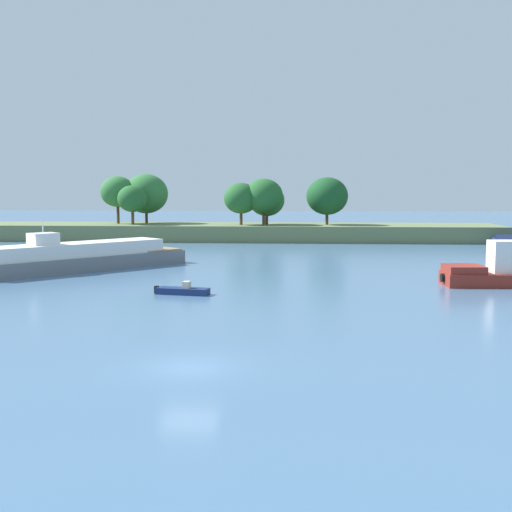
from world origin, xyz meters
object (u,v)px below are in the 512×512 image
fishing_skiff (183,291)px  white_riverboat (73,258)px  tugboat (506,271)px  small_motorboat (26,255)px

fishing_skiff → white_riverboat: 18.56m
white_riverboat → tugboat: (38.33, -7.21, -0.02)m
white_riverboat → small_motorboat: bearing=128.9°
small_motorboat → fishing_skiff: size_ratio=1.38×
small_motorboat → white_riverboat: size_ratio=0.29×
fishing_skiff → tugboat: tugboat is taller
small_motorboat → tugboat: size_ratio=0.55×
fishing_skiff → white_riverboat: (-12.91, 13.29, 0.97)m
small_motorboat → white_riverboat: 15.99m
fishing_skiff → white_riverboat: bearing=134.2°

